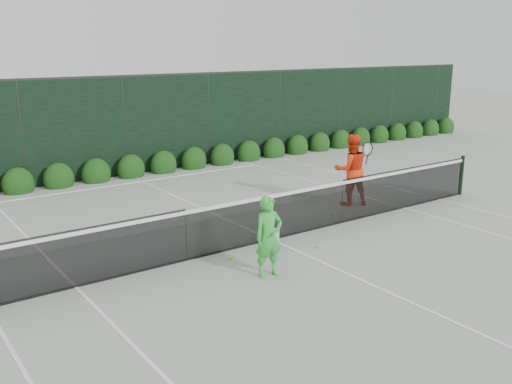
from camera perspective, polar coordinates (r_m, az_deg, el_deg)
ground at (r=11.92m, az=1.57°, el=-4.82°), size 80.00×80.00×0.00m
tennis_net at (r=11.74m, az=1.49°, el=-2.40°), size 12.90×0.10×1.07m
player_woman at (r=9.92m, az=1.28°, el=-4.49°), size 0.63×0.40×1.44m
player_man at (r=14.50m, az=9.48°, el=2.22°), size 1.08×0.98×1.80m
court_lines at (r=11.91m, az=1.57°, el=-4.80°), size 11.03×23.83×0.01m
windscreen_fence at (r=9.54m, az=11.48°, el=-0.56°), size 32.00×21.07×3.06m
hedge_row at (r=17.87m, az=-12.38°, el=2.23°), size 31.66×0.65×0.94m
tennis_balls at (r=11.95m, az=3.00°, el=-4.60°), size 3.52×1.51×0.07m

